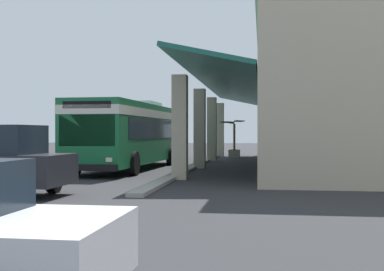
# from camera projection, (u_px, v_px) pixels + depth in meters

# --- Properties ---
(ground) EXTENTS (120.00, 120.00, 0.00)m
(ground) POSITION_uv_depth(u_px,v_px,m) (258.00, 168.00, 24.57)
(ground) COLOR #2D2D30
(curb_strip) EXTENTS (28.74, 0.50, 0.12)m
(curb_strip) POSITION_uv_depth(u_px,v_px,m) (200.00, 163.00, 27.71)
(curb_strip) COLOR #9E998E
(curb_strip) RESTS_ON ground
(plaza_building) EXTENTS (24.25, 16.18, 7.74)m
(plaza_building) POSITION_uv_depth(u_px,v_px,m) (381.00, 93.00, 26.35)
(plaza_building) COLOR #B2A88E
(plaza_building) RESTS_ON ground
(transit_bus) EXTENTS (11.31, 3.13, 3.34)m
(transit_bus) POSITION_uv_depth(u_px,v_px,m) (131.00, 131.00, 24.26)
(transit_bus) COLOR #196638
(transit_bus) RESTS_ON ground
(potted_palm) EXTENTS (1.79, 1.90, 2.68)m
(potted_palm) POSITION_uv_depth(u_px,v_px,m) (234.00, 147.00, 35.06)
(potted_palm) COLOR gray
(potted_palm) RESTS_ON ground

